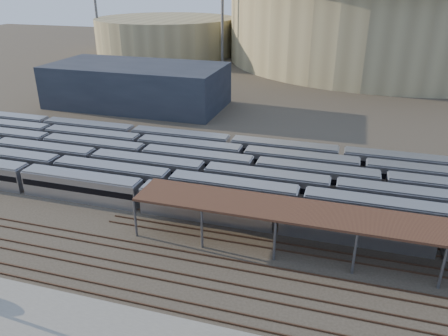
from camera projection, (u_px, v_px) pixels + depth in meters
ground at (194, 252)px, 50.72m from camera, size 420.00×420.00×0.00m
apron at (83, 336)px, 38.86m from camera, size 50.00×9.00×0.20m
subway_trains at (229, 174)px, 66.46m from camera, size 128.42×23.90×3.60m
inspection_shed at (400, 227)px, 46.41m from camera, size 60.30×6.00×5.30m
empty_tracks at (178, 278)px, 46.30m from camera, size 170.00×9.62×0.18m
stadium at (389, 14)px, 160.07m from camera, size 124.00×124.00×32.50m
secondary_arena at (166, 36)px, 177.53m from camera, size 56.00×56.00×14.00m
service_building at (137, 85)px, 106.07m from camera, size 42.00×20.00×10.00m
floodlight_0 at (222, 4)px, 146.59m from camera, size 4.00×1.00×38.40m
floodlight_1 at (95, 0)px, 169.83m from camera, size 4.00×1.00×38.40m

